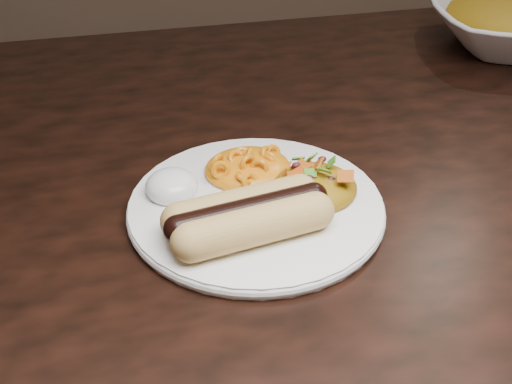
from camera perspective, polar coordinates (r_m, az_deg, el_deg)
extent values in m
cube|color=black|center=(0.70, 7.32, 2.53)|extent=(1.60, 0.90, 0.04)
cylinder|color=white|center=(0.58, 0.00, -1.34)|extent=(0.32, 0.32, 0.01)
cylinder|color=#E0BC57|center=(0.51, -0.33, -3.34)|extent=(0.12, 0.05, 0.03)
cylinder|color=#E0BC57|center=(0.54, -1.12, -1.31)|extent=(0.12, 0.05, 0.03)
cylinder|color=black|center=(0.52, -0.74, -1.95)|extent=(0.13, 0.05, 0.03)
ellipsoid|color=orange|center=(0.61, -0.78, 3.27)|extent=(0.10, 0.09, 0.03)
ellipsoid|color=white|center=(0.58, -8.09, 1.18)|extent=(0.06, 0.06, 0.03)
ellipsoid|color=#BC4B08|center=(0.58, 5.64, 0.79)|extent=(0.08, 0.08, 0.03)
cube|color=white|center=(0.59, -5.72, -1.04)|extent=(0.04, 0.14, 0.00)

